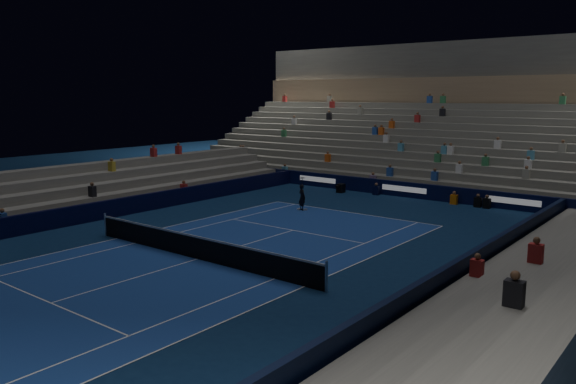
% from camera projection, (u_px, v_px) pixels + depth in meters
% --- Properties ---
extents(ground, '(90.00, 90.00, 0.00)m').
position_uv_depth(ground, '(198.00, 259.00, 23.29)').
color(ground, '#0B2145').
rests_on(ground, ground).
extents(court_surface, '(10.97, 23.77, 0.01)m').
position_uv_depth(court_surface, '(198.00, 259.00, 23.29)').
color(court_surface, navy).
rests_on(court_surface, ground).
extents(sponsor_barrier_far, '(44.00, 0.25, 1.00)m').
position_uv_depth(sponsor_barrier_far, '(405.00, 189.00, 37.52)').
color(sponsor_barrier_far, black).
rests_on(sponsor_barrier_far, ground).
extents(sponsor_barrier_east, '(0.25, 37.00, 1.00)m').
position_uv_depth(sponsor_barrier_east, '(416.00, 299.00, 17.28)').
color(sponsor_barrier_east, black).
rests_on(sponsor_barrier_east, ground).
extents(sponsor_barrier_west, '(0.25, 37.00, 1.00)m').
position_uv_depth(sponsor_barrier_west, '(68.00, 216.00, 29.13)').
color(sponsor_barrier_west, black).
rests_on(sponsor_barrier_west, ground).
extents(grandstand_main, '(44.00, 15.20, 11.20)m').
position_uv_depth(grandstand_main, '(461.00, 138.00, 44.31)').
color(grandstand_main, slate).
rests_on(grandstand_main, ground).
extents(grandstand_east, '(5.00, 37.00, 2.50)m').
position_uv_depth(grandstand_east, '(536.00, 313.00, 15.09)').
color(grandstand_east, slate).
rests_on(grandstand_east, ground).
extents(grandstand_west, '(5.00, 37.00, 2.50)m').
position_uv_depth(grandstand_west, '(33.00, 201.00, 31.17)').
color(grandstand_west, slate).
rests_on(grandstand_west, ground).
extents(tennis_net, '(12.90, 0.10, 1.10)m').
position_uv_depth(tennis_net, '(197.00, 247.00, 23.20)').
color(tennis_net, '#B2B2B7').
rests_on(tennis_net, ground).
extents(tennis_player, '(0.66, 0.56, 1.54)m').
position_uv_depth(tennis_player, '(302.00, 197.00, 33.10)').
color(tennis_player, black).
rests_on(tennis_player, ground).
extents(broadcast_camera, '(0.51, 0.94, 0.61)m').
position_uv_depth(broadcast_camera, '(341.00, 188.00, 39.24)').
color(broadcast_camera, black).
rests_on(broadcast_camera, ground).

